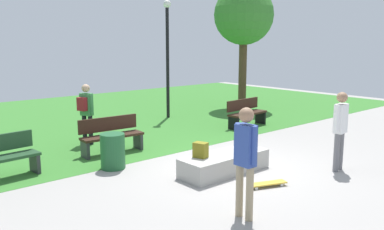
{
  "coord_description": "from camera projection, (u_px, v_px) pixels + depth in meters",
  "views": [
    {
      "loc": [
        -6.28,
        -6.02,
        2.8
      ],
      "look_at": [
        -0.27,
        0.98,
        1.12
      ],
      "focal_mm": 37.76,
      "sensor_mm": 36.0,
      "label": 1
    }
  ],
  "objects": [
    {
      "name": "concrete_ledge",
      "position": [
        225.0,
        163.0,
        8.73
      ],
      "size": [
        2.08,
        0.75,
        0.42
      ],
      "primitive_type": "cube",
      "color": "#A8A59E",
      "rests_on": "ground_plane"
    },
    {
      "name": "pedestrian_with_backpack",
      "position": [
        86.0,
        109.0,
        11.02
      ],
      "size": [
        0.42,
        0.41,
        1.67
      ],
      "color": "black",
      "rests_on": "ground_plane"
    },
    {
      "name": "ground_plane",
      "position": [
        229.0,
        169.0,
        9.02
      ],
      "size": [
        28.0,
        28.0,
        0.0
      ],
      "primitive_type": "plane",
      "color": "#9E9993"
    },
    {
      "name": "park_bench_by_oak",
      "position": [
        111.0,
        134.0,
        10.25
      ],
      "size": [
        1.63,
        0.57,
        0.91
      ],
      "color": "#331E14",
      "rests_on": "ground_plane"
    },
    {
      "name": "skater_watching",
      "position": [
        340.0,
        125.0,
        8.75
      ],
      "size": [
        0.43,
        0.24,
        1.74
      ],
      "color": "slate",
      "rests_on": "ground_plane"
    },
    {
      "name": "lamp_post",
      "position": [
        167.0,
        48.0,
        14.71
      ],
      "size": [
        0.28,
        0.28,
        4.27
      ],
      "color": "black",
      "rests_on": "ground_plane"
    },
    {
      "name": "trash_bin",
      "position": [
        113.0,
        151.0,
        9.0
      ],
      "size": [
        0.54,
        0.54,
        0.79
      ],
      "primitive_type": "cylinder",
      "color": "#1E592D",
      "rests_on": "ground_plane"
    },
    {
      "name": "skater_performing_trick",
      "position": [
        245.0,
        154.0,
        6.32
      ],
      "size": [
        0.24,
        0.43,
        1.81
      ],
      "color": "tan",
      "rests_on": "ground_plane"
    },
    {
      "name": "backpack_on_ledge",
      "position": [
        201.0,
        150.0,
        8.42
      ],
      "size": [
        0.28,
        0.33,
        0.32
      ],
      "primitive_type": "cube",
      "rotation": [
        0.0,
        0.0,
        1.88
      ],
      "color": "olive",
      "rests_on": "concrete_ledge"
    },
    {
      "name": "park_bench_far_left",
      "position": [
        246.0,
        112.0,
        13.48
      ],
      "size": [
        1.63,
        0.59,
        0.91
      ],
      "color": "#331E14",
      "rests_on": "ground_plane"
    },
    {
      "name": "grass_lawn",
      "position": [
        76.0,
        119.0,
        14.91
      ],
      "size": [
        26.6,
        12.21,
        0.01
      ],
      "primitive_type": "cube",
      "color": "#387A2D",
      "rests_on": "ground_plane"
    },
    {
      "name": "skateboard_by_ledge",
      "position": [
        267.0,
        184.0,
        7.9
      ],
      "size": [
        0.82,
        0.47,
        0.08
      ],
      "color": "gold",
      "rests_on": "ground_plane"
    },
    {
      "name": "tree_broad_elm",
      "position": [
        244.0,
        16.0,
        16.86
      ],
      "size": [
        2.5,
        2.5,
        5.16
      ],
      "color": "#4C3823",
      "rests_on": "grass_lawn"
    }
  ]
}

